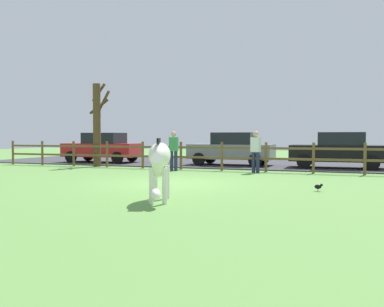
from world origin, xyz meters
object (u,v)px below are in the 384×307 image
object	(u,v)px
parked_car_grey	(232,149)
visitor_left_of_tree	(174,149)
zebra	(159,160)
parked_car_black	(338,150)
visitor_right_of_tree	(256,150)
bare_tree	(97,123)
crow_on_grass	(318,187)
parked_car_red	(103,147)

from	to	relation	value
parked_car_grey	visitor_left_of_tree	bearing A→B (deg)	-113.34
zebra	parked_car_black	world-z (taller)	parked_car_black
visitor_right_of_tree	visitor_left_of_tree	bearing A→B (deg)	-175.54
bare_tree	parked_car_black	xyz separation A→B (m)	(10.76, 2.25, -1.22)
visitor_left_of_tree	crow_on_grass	bearing A→B (deg)	-37.12
parked_car_black	parked_car_red	world-z (taller)	same
parked_car_black	visitor_left_of_tree	xyz separation A→B (m)	(-6.37, -3.34, 0.06)
crow_on_grass	visitor_right_of_tree	xyz separation A→B (m)	(-2.73, 4.89, 0.78)
zebra	crow_on_grass	world-z (taller)	zebra
visitor_left_of_tree	visitor_right_of_tree	world-z (taller)	same
bare_tree	parked_car_grey	size ratio (longest dim) A/B	0.99
parked_car_black	parked_car_red	size ratio (longest dim) A/B	0.99
parked_car_grey	visitor_right_of_tree	world-z (taller)	visitor_right_of_tree
parked_car_red	parked_car_grey	distance (m)	7.03
visitor_right_of_tree	parked_car_red	bearing A→B (deg)	161.33
bare_tree	visitor_left_of_tree	distance (m)	4.68
parked_car_grey	zebra	bearing A→B (deg)	-82.81
crow_on_grass	visitor_left_of_tree	bearing A→B (deg)	142.88
bare_tree	parked_car_black	size ratio (longest dim) A/B	0.98
zebra	visitor_left_of_tree	world-z (taller)	visitor_left_of_tree
parked_car_red	parked_car_black	bearing A→B (deg)	0.37
parked_car_grey	visitor_left_of_tree	xyz separation A→B (m)	(-1.53, -3.54, 0.06)
parked_car_red	visitor_left_of_tree	size ratio (longest dim) A/B	2.49
zebra	parked_car_grey	size ratio (longest dim) A/B	0.46
bare_tree	zebra	size ratio (longest dim) A/B	2.13
crow_on_grass	parked_car_grey	xyz separation A→B (m)	(-4.59, 8.17, 0.72)
bare_tree	visitor_left_of_tree	bearing A→B (deg)	-13.95
zebra	parked_car_black	size ratio (longest dim) A/B	0.46
parked_car_black	visitor_left_of_tree	world-z (taller)	visitor_left_of_tree
parked_car_black	parked_car_grey	size ratio (longest dim) A/B	1.01
crow_on_grass	parked_car_black	distance (m)	8.01
bare_tree	visitor_right_of_tree	world-z (taller)	bare_tree
crow_on_grass	visitor_left_of_tree	xyz separation A→B (m)	(-6.11, 4.63, 0.78)
parked_car_red	parked_car_grey	bearing A→B (deg)	2.27
zebra	bare_tree	bearing A→B (deg)	129.81
visitor_right_of_tree	parked_car_grey	bearing A→B (deg)	119.50
visitor_left_of_tree	visitor_right_of_tree	bearing A→B (deg)	4.46
bare_tree	parked_car_black	distance (m)	11.06
zebra	parked_car_grey	xyz separation A→B (m)	(-1.42, 11.26, -0.08)
bare_tree	visitor_right_of_tree	xyz separation A→B (m)	(7.78, -0.83, -1.16)
bare_tree	parked_car_red	bearing A→B (deg)	116.93
visitor_left_of_tree	parked_car_red	bearing A→B (deg)	149.30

